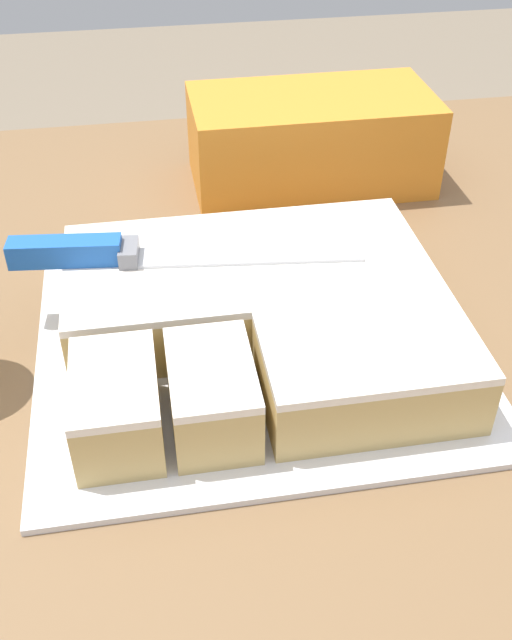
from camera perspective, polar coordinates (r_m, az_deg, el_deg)
name	(u,v)px	position (r m, az deg, el deg)	size (l,w,h in m)	color
cake_board	(256,349)	(0.65, 0.00, -2.24)	(0.37, 0.32, 0.01)	silver
cake	(260,317)	(0.63, 0.29, 0.20)	(0.32, 0.27, 0.06)	tan
knife	(118,252)	(0.66, -10.45, 5.09)	(0.31, 0.06, 0.02)	silver
storage_box	(311,140)	(0.90, 4.21, 13.52)	(0.28, 0.14, 0.11)	orange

